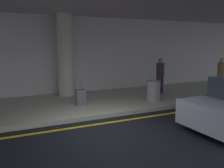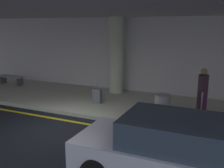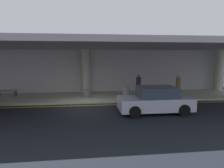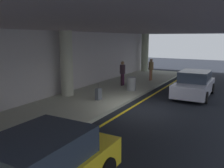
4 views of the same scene
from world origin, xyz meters
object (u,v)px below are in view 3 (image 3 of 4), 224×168
at_px(traveler_with_luggage, 178,84).
at_px(trash_bin_steel, 126,92).
at_px(support_column_left_mid, 218,70).
at_px(support_column_far_left, 86,71).
at_px(bench_metal, 7,92).
at_px(car_silver, 155,100).
at_px(suitcase_upright_primary, 86,93).
at_px(person_waiting_for_ride, 138,83).

relative_size(traveler_with_luggage, trash_bin_steel, 1.98).
height_order(support_column_left_mid, traveler_with_luggage, support_column_left_mid).
height_order(support_column_far_left, support_column_left_mid, same).
bearing_deg(bench_metal, car_silver, -28.67).
height_order(support_column_left_mid, suitcase_upright_primary, support_column_left_mid).
xyz_separation_m(person_waiting_for_ride, suitcase_upright_primary, (-4.17, -0.65, -0.65)).
relative_size(support_column_left_mid, person_waiting_for_ride, 2.17).
bearing_deg(suitcase_upright_primary, support_column_far_left, 97.64).
distance_m(person_waiting_for_ride, bench_metal, 10.28).
height_order(traveler_with_luggage, suitcase_upright_primary, traveler_with_luggage).
bearing_deg(car_silver, trash_bin_steel, -77.83).
bearing_deg(support_column_far_left, traveler_with_luggage, -19.18).
bearing_deg(support_column_far_left, bench_metal, -172.30).
distance_m(support_column_left_mid, person_waiting_for_ride, 7.99).
distance_m(support_column_left_mid, bench_metal, 18.14).
bearing_deg(support_column_left_mid, suitcase_upright_primary, -170.12).
height_order(support_column_far_left, bench_metal, support_column_far_left).
relative_size(support_column_left_mid, bench_metal, 2.28).
bearing_deg(support_column_far_left, person_waiting_for_ride, -18.94).
bearing_deg(person_waiting_for_ride, support_column_left_mid, -167.64).
height_order(person_waiting_for_ride, trash_bin_steel, person_waiting_for_ride).
bearing_deg(traveler_with_luggage, trash_bin_steel, 13.41).
xyz_separation_m(support_column_far_left, person_waiting_for_ride, (4.18, -1.43, -0.86)).
bearing_deg(bench_metal, traveler_with_luggage, -7.11).
bearing_deg(bench_metal, trash_bin_steel, -11.68).
bearing_deg(support_column_left_mid, bench_metal, -177.40).
distance_m(traveler_with_luggage, trash_bin_steel, 4.16).
bearing_deg(trash_bin_steel, car_silver, -74.72).
bearing_deg(trash_bin_steel, person_waiting_for_ride, 45.18).
bearing_deg(trash_bin_steel, suitcase_upright_primary, 168.55).
bearing_deg(traveler_with_luggage, support_column_left_mid, -143.21).
bearing_deg(suitcase_upright_primary, support_column_left_mid, 17.16).
height_order(person_waiting_for_ride, bench_metal, person_waiting_for_ride).
xyz_separation_m(car_silver, person_waiting_for_ride, (0.26, 4.85, 0.40)).
relative_size(traveler_with_luggage, suitcase_upright_primary, 1.87).
height_order(support_column_far_left, person_waiting_for_ride, support_column_far_left).
bearing_deg(traveler_with_luggage, support_column_far_left, -8.87).
distance_m(person_waiting_for_ride, suitcase_upright_primary, 4.27).
bearing_deg(suitcase_upright_primary, person_waiting_for_ride, 16.19).
distance_m(car_silver, traveler_with_luggage, 4.96).
height_order(car_silver, person_waiting_for_ride, person_waiting_for_ride).
height_order(support_column_far_left, suitcase_upright_primary, support_column_far_left).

